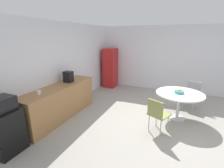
# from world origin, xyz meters

# --- Properties ---
(ground_plane) EXTENTS (6.00, 6.00, 0.00)m
(ground_plane) POSITION_xyz_m (0.00, 0.00, 0.00)
(ground_plane) COLOR #9E998E
(wall_back) EXTENTS (6.00, 0.10, 2.60)m
(wall_back) POSITION_xyz_m (0.00, 3.00, 1.30)
(wall_back) COLOR silver
(wall_back) RESTS_ON ground_plane
(wall_side_right) EXTENTS (0.10, 6.00, 2.60)m
(wall_side_right) POSITION_xyz_m (3.00, 0.00, 1.30)
(wall_side_right) COLOR silver
(wall_side_right) RESTS_ON ground_plane
(counter_block) EXTENTS (2.46, 0.60, 0.90)m
(counter_block) POSITION_xyz_m (-0.64, 2.65, 0.45)
(counter_block) COLOR #9E7042
(counter_block) RESTS_ON ground_plane
(mini_fridge) EXTENTS (0.54, 0.54, 0.86)m
(mini_fridge) POSITION_xyz_m (-2.22, 2.65, 0.43)
(mini_fridge) COLOR black
(mini_fridge) RESTS_ON ground_plane
(locker_cabinet) EXTENTS (0.60, 0.50, 1.68)m
(locker_cabinet) POSITION_xyz_m (2.55, 2.55, 0.84)
(locker_cabinet) COLOR #B21E1E
(locker_cabinet) RESTS_ON ground_plane
(round_table) EXTENTS (1.22, 1.22, 0.74)m
(round_table) POSITION_xyz_m (0.52, -0.36, 0.62)
(round_table) COLOR silver
(round_table) RESTS_ON ground_plane
(chair_olive) EXTENTS (0.56, 0.56, 0.83)m
(chair_olive) POSITION_xyz_m (-0.41, 0.07, 0.52)
(chair_olive) COLOR silver
(chair_olive) RESTS_ON ground_plane
(chair_gray) EXTENTS (0.54, 0.54, 0.83)m
(chair_gray) POSITION_xyz_m (1.48, -0.73, 0.52)
(chair_gray) COLOR silver
(chair_gray) RESTS_ON ground_plane
(fruit_bowl) EXTENTS (0.25, 0.25, 0.11)m
(fruit_bowl) POSITION_xyz_m (0.50, -0.34, 0.79)
(fruit_bowl) COLOR teal
(fruit_bowl) RESTS_ON round_table
(mug_white) EXTENTS (0.13, 0.08, 0.09)m
(mug_white) POSITION_xyz_m (-1.34, 2.63, 0.95)
(mug_white) COLOR white
(mug_white) RESTS_ON counter_block
(coffee_maker) EXTENTS (0.20, 0.24, 0.32)m
(coffee_maker) POSITION_xyz_m (-0.22, 2.65, 1.06)
(coffee_maker) COLOR black
(coffee_maker) RESTS_ON counter_block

